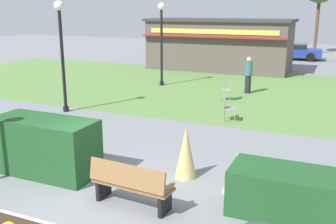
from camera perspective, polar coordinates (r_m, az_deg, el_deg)
name	(u,v)px	position (r m, az deg, el deg)	size (l,w,h in m)	color
ground_plane	(109,196)	(8.53, -8.73, -12.06)	(80.00, 80.00, 0.00)	slate
lawn_patch	(240,91)	(19.07, 10.58, 3.08)	(36.00, 12.00, 0.01)	#5B8442
park_bench	(131,184)	(7.85, -5.48, -10.53)	(1.73, 0.64, 0.95)	olive
hedge_left	(45,146)	(9.75, -17.63, -4.81)	(2.56, 1.10, 1.34)	#1E4C23
hedge_right	(294,194)	(7.87, 18.06, -11.39)	(2.43, 1.10, 0.91)	#1E4C23
ornamental_grass_behind_left	(237,172)	(8.52, 10.15, -8.70)	(0.62, 0.62, 0.93)	tan
ornamental_grass_behind_right	(186,152)	(9.06, 2.64, -5.90)	(0.51, 0.51, 1.25)	tan
lamppost_mid	(61,43)	(15.08, -15.38, 9.70)	(0.36, 0.36, 4.13)	black
lamppost_far	(161,34)	(19.85, -0.96, 11.36)	(0.36, 0.36, 4.13)	black
food_kiosk	(219,44)	(25.53, 7.55, 9.84)	(9.14, 4.08, 3.22)	#594C47
cafe_chair_west	(228,88)	(16.91, 8.77, 3.46)	(0.53, 0.53, 0.89)	gray
cafe_chair_east	(227,106)	(13.78, 8.70, 0.84)	(0.53, 0.53, 0.89)	gray
person_strolling	(248,75)	(18.47, 11.71, 5.34)	(0.34, 0.34, 1.69)	#23232D
parked_car_west_slot	(227,48)	(32.94, 8.59, 9.22)	(4.25, 2.15, 1.20)	silver
parked_car_center_slot	(292,51)	(31.97, 17.80, 8.51)	(4.34, 2.34, 1.20)	navy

